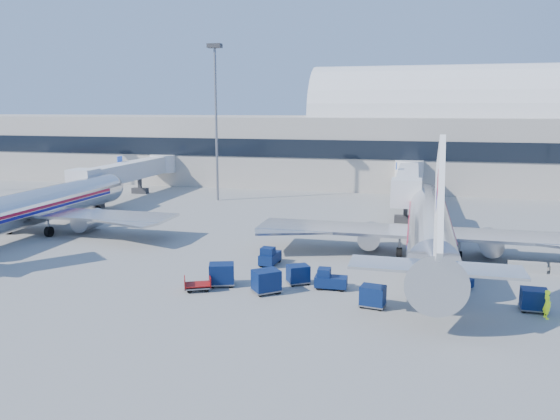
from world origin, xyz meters
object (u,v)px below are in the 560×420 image
(tug_left, at_px, (269,256))
(cart_solo_near, at_px, (373,296))
(jetbridge_near, at_px, (408,179))
(mast_west, at_px, (216,100))
(airliner_mid, at_px, (33,207))
(cart_solo_far, at_px, (534,299))
(cart_open_red, at_px, (198,286))
(jetbridge_mid, at_px, (132,171))
(tug_right, at_px, (458,280))
(tug_lead, at_px, (330,280))
(airliner_main, at_px, (430,227))
(cart_train_c, at_px, (222,274))
(barrier_near, at_px, (527,267))
(cart_train_b, at_px, (266,281))
(cart_train_a, at_px, (298,274))
(ramp_worker, at_px, (547,304))

(tug_left, xyz_separation_m, cart_solo_near, (9.65, -8.31, 0.05))
(jetbridge_near, relative_size, mast_west, 1.22)
(airliner_mid, height_order, mast_west, mast_west)
(cart_solo_far, relative_size, cart_open_red, 0.76)
(jetbridge_mid, bearing_deg, tug_right, -36.43)
(mast_west, xyz_separation_m, tug_lead, (22.50, -36.23, -14.06))
(tug_right, relative_size, cart_solo_far, 1.24)
(airliner_main, height_order, cart_train_c, airliner_main)
(jetbridge_near, xyz_separation_m, mast_west, (-27.60, -0.81, 10.86))
(barrier_near, bearing_deg, cart_train_c, -158.19)
(tug_left, xyz_separation_m, cart_train_c, (-2.13, -6.40, 0.17))
(tug_left, bearing_deg, airliner_main, -62.37)
(tug_left, distance_m, cart_solo_far, 21.33)
(airliner_mid, xyz_separation_m, cart_train_c, (26.23, -12.02, -1.98))
(jetbridge_mid, relative_size, barrier_near, 9.17)
(cart_train_c, bearing_deg, barrier_near, 3.69)
(cart_train_b, xyz_separation_m, cart_open_red, (-5.18, -0.72, -0.56))
(tug_lead, bearing_deg, cart_train_c, -173.13)
(cart_solo_near, bearing_deg, airliner_mid, 169.51)
(cart_train_a, bearing_deg, cart_train_c, 166.07)
(cart_train_b, bearing_deg, airliner_main, 7.32)
(cart_train_a, bearing_deg, cart_open_red, 173.75)
(barrier_near, xyz_separation_m, tug_right, (-5.95, -5.48, 0.16))
(cart_train_a, bearing_deg, jetbridge_near, 46.25)
(jetbridge_near, distance_m, barrier_near, 30.82)
(mast_west, distance_m, tug_left, 37.84)
(airliner_main, bearing_deg, mast_west, 139.64)
(cart_open_red, bearing_deg, tug_lead, -8.60)
(airliner_main, distance_m, jetbridge_mid, 51.62)
(cart_train_c, xyz_separation_m, cart_solo_far, (22.48, 0.00, -0.10))
(barrier_near, xyz_separation_m, cart_train_a, (-18.08, -7.67, 0.36))
(tug_right, distance_m, ramp_worker, 7.39)
(cart_train_c, bearing_deg, jetbridge_mid, 108.65)
(cart_train_b, relative_size, cart_solo_near, 1.30)
(jetbridge_mid, distance_m, cart_train_a, 50.18)
(mast_west, height_order, ramp_worker, mast_west)
(cart_train_a, xyz_separation_m, cart_solo_near, (6.10, -3.74, 0.01))
(airliner_main, relative_size, cart_train_b, 14.82)
(airliner_main, xyz_separation_m, tug_lead, (-7.50, -10.73, -2.20))
(airliner_main, xyz_separation_m, cart_solo_near, (-3.99, -13.92, -2.11))
(tug_lead, xyz_separation_m, cart_train_a, (-2.58, 0.56, 0.08))
(barrier_near, bearing_deg, tug_lead, -152.04)
(mast_west, bearing_deg, jetbridge_mid, 176.79)
(airliner_main, relative_size, tug_lead, 14.99)
(tug_left, bearing_deg, cart_train_c, 166.89)
(airliner_mid, xyz_separation_m, tug_left, (28.36, -5.61, -2.16))
(cart_solo_near, xyz_separation_m, cart_solo_far, (10.70, 1.91, 0.02))
(jetbridge_near, xyz_separation_m, tug_left, (-11.24, -31.92, -3.16))
(jetbridge_near, bearing_deg, barrier_near, -70.15)
(tug_lead, distance_m, tug_right, 9.94)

